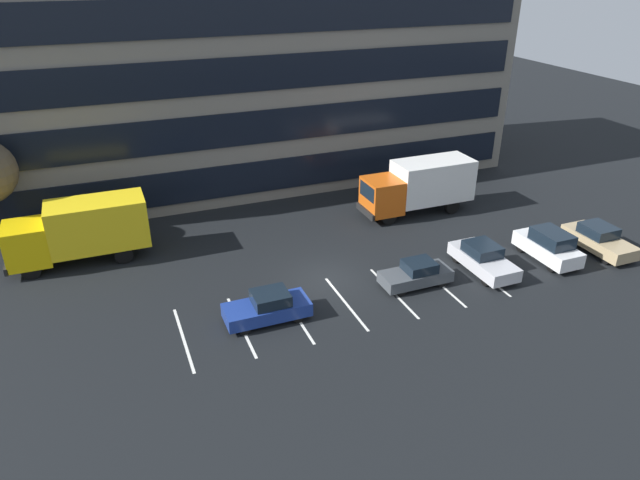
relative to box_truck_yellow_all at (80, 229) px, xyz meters
The scene contains 10 objects.
ground_plane 14.51m from the box_truck_yellow_all, 30.48° to the right, with size 120.00×120.00×0.00m, color black.
office_building 17.13m from the box_truck_yellow_all, 40.77° to the left, with size 41.59×11.93×14.40m.
lot_markings 15.99m from the box_truck_yellow_all, 38.72° to the right, with size 16.94×5.40×0.01m.
box_truck_yellow_all is the anchor object (origin of this frame).
box_truck_orange 21.90m from the box_truck_yellow_all, ahead, with size 7.89×2.61×3.66m.
suv_white 27.32m from the box_truck_yellow_all, 21.45° to the right, with size 1.77×4.18×1.89m.
sedan_silver 23.18m from the box_truck_yellow_all, 24.64° to the right, with size 1.87×4.47×1.60m.
sedan_navy 12.87m from the box_truck_yellow_all, 50.25° to the right, with size 4.22×1.77×1.51m.
sedan_tan 30.84m from the box_truck_yellow_all, 19.35° to the right, with size 1.88×4.49×1.61m.
sedan_charcoal 19.34m from the box_truck_yellow_all, 29.97° to the right, with size 3.91×1.63×1.40m.
Camera 1 is at (-10.69, -25.73, 16.38)m, focal length 32.41 mm.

